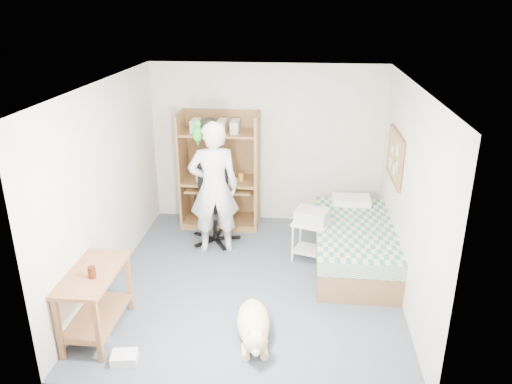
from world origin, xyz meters
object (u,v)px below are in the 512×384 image
at_px(computer_hutch, 220,175).
at_px(printer_cart, 311,235).
at_px(bed, 354,244).
at_px(side_desk, 95,293).
at_px(office_chair, 214,215).
at_px(person, 214,188).
at_px(dog, 253,325).

height_order(computer_hutch, printer_cart, computer_hutch).
height_order(bed, side_desk, side_desk).
bearing_deg(office_chair, computer_hutch, 77.45).
height_order(side_desk, person, person).
bearing_deg(office_chair, person, -91.05).
distance_m(bed, office_chair, 2.07).
height_order(side_desk, office_chair, office_chair).
bearing_deg(printer_cart, person, -168.71).
xyz_separation_m(bed, side_desk, (-2.85, -1.82, 0.21)).
distance_m(computer_hutch, dog, 3.07).
relative_size(office_chair, printer_cart, 2.00).
distance_m(computer_hutch, bed, 2.35).
relative_size(computer_hutch, office_chair, 1.59).
relative_size(side_desk, printer_cart, 1.76).
relative_size(side_desk, person, 0.53).
height_order(computer_hutch, bed, computer_hutch).
distance_m(bed, dog, 2.13).
xyz_separation_m(bed, person, (-1.94, 0.21, 0.66)).
relative_size(office_chair, dog, 1.04).
height_order(office_chair, person, person).
distance_m(computer_hutch, office_chair, 0.73).
bearing_deg(computer_hutch, person, -85.96).
height_order(bed, office_chair, office_chair).
bearing_deg(office_chair, side_desk, -122.60).
xyz_separation_m(side_desk, person, (0.91, 2.03, 0.45)).
height_order(dog, printer_cart, printer_cart).
bearing_deg(person, side_desk, 53.13).
bearing_deg(bed, person, 173.73).
bearing_deg(bed, office_chair, 165.33).
xyz_separation_m(side_desk, printer_cart, (2.27, 1.87, -0.12)).
xyz_separation_m(bed, printer_cart, (-0.58, 0.05, 0.09)).
relative_size(computer_hutch, person, 0.95).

